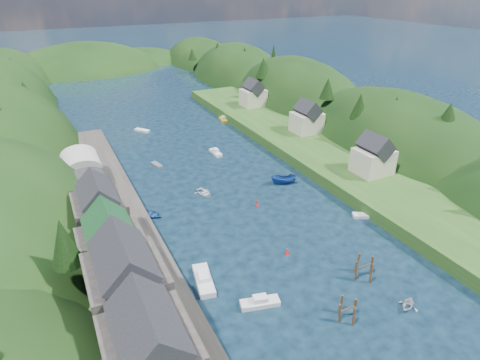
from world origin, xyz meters
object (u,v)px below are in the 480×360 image
channel_buoy_near (287,252)px  channel_buoy_far (257,203)px  piling_cluster_far (364,269)px  piling_cluster_near (347,312)px

channel_buoy_near → channel_buoy_far: (2.99, 15.09, 0.00)m
piling_cluster_far → channel_buoy_near: size_ratio=3.41×
piling_cluster_far → channel_buoy_far: bearing=99.2°
piling_cluster_far → channel_buoy_far: 24.54m
channel_buoy_near → channel_buoy_far: 15.38m
channel_buoy_far → piling_cluster_near: bearing=-96.4°
piling_cluster_near → channel_buoy_near: (0.30, 14.23, -0.60)m
channel_buoy_near → channel_buoy_far: bearing=78.8°
piling_cluster_near → channel_buoy_far: 29.51m
piling_cluster_far → channel_buoy_far: size_ratio=3.41×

